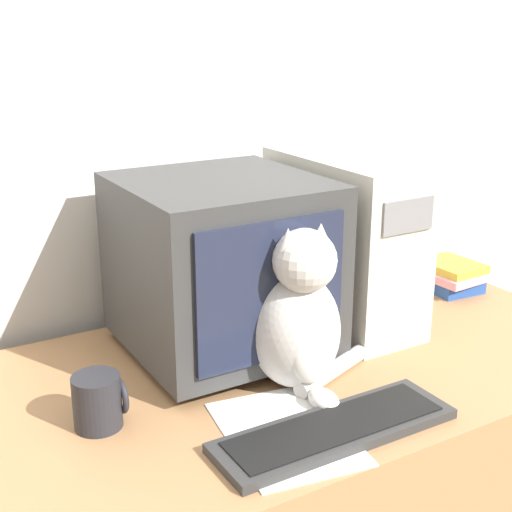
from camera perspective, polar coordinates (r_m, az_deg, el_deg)
name	(u,v)px	position (r m, az deg, el deg)	size (l,w,h in m)	color
wall_back	(180,107)	(1.78, -6.07, 11.79)	(7.00, 0.05, 2.50)	silver
crt_monitor	(222,265)	(1.54, -2.75, -0.72)	(0.41, 0.42, 0.39)	#333333
computer_tower	(343,240)	(1.72, 6.97, 1.26)	(0.19, 0.44, 0.41)	beige
keyboard	(335,430)	(1.32, 6.35, -13.65)	(0.46, 0.14, 0.02)	#2D2D2D
cat	(298,321)	(1.41, 3.39, -5.18)	(0.29, 0.25, 0.34)	silver
book_stack	(450,276)	(2.02, 15.23, -1.54)	(0.15, 0.18, 0.08)	#234793
pen	(266,431)	(1.32, 0.83, -13.83)	(0.13, 0.02, 0.01)	black
paper_sheet	(285,433)	(1.32, 2.37, -13.96)	(0.25, 0.32, 0.00)	white
mug	(99,401)	(1.34, -12.47, -11.27)	(0.09, 0.09, 0.10)	#232328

